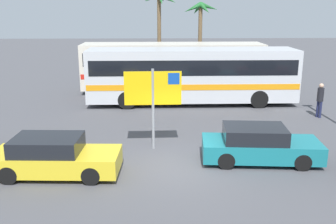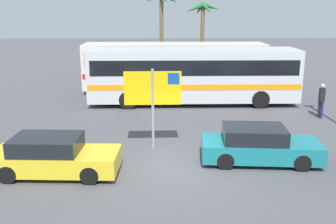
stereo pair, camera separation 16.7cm
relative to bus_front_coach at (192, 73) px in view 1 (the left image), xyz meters
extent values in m
plane|color=#4C4C51|center=(-1.34, -9.45, -1.78)|extent=(120.00, 120.00, 0.00)
cube|color=silver|center=(0.00, 0.00, -0.06)|extent=(11.89, 2.67, 2.90)
cube|color=black|center=(0.00, 0.00, 0.49)|extent=(11.41, 2.70, 0.84)
cube|color=orange|center=(0.00, 0.00, -0.57)|extent=(11.77, 2.70, 0.32)
cylinder|color=black|center=(3.69, 1.21, -1.28)|extent=(1.00, 0.28, 1.00)
cylinder|color=black|center=(3.69, -1.21, -1.28)|extent=(1.00, 0.28, 1.00)
cylinder|color=black|center=(-3.69, 1.21, -1.28)|extent=(1.00, 0.28, 1.00)
cylinder|color=black|center=(-3.69, -1.21, -1.28)|extent=(1.00, 0.28, 1.00)
cube|color=silver|center=(-0.94, 3.54, -0.06)|extent=(11.89, 2.67, 2.90)
cube|color=black|center=(-0.94, 3.54, 0.49)|extent=(11.41, 2.70, 0.84)
cube|color=red|center=(-0.94, 3.54, -0.57)|extent=(11.77, 2.70, 0.32)
cylinder|color=black|center=(2.74, 4.75, -1.28)|extent=(1.00, 0.28, 1.00)
cylinder|color=black|center=(2.74, 2.33, -1.28)|extent=(1.00, 0.28, 1.00)
cylinder|color=black|center=(-4.63, 4.75, -1.28)|extent=(1.00, 0.28, 1.00)
cylinder|color=black|center=(-4.63, 2.33, -1.28)|extent=(1.00, 0.28, 1.00)
cylinder|color=gray|center=(-2.20, -7.50, -0.18)|extent=(0.11, 0.11, 3.20)
cube|color=yellow|center=(-2.20, -7.50, 0.67)|extent=(2.20, 0.11, 1.30)
cube|color=#1447A8|center=(-1.40, -7.49, 1.04)|extent=(0.44, 0.08, 0.44)
cube|color=#19757F|center=(1.69, -8.98, -1.30)|extent=(4.33, 2.03, 0.64)
cube|color=black|center=(1.44, -8.96, -0.72)|extent=(2.31, 1.72, 0.52)
cylinder|color=black|center=(3.06, -8.33, -1.48)|extent=(0.61, 0.21, 0.60)
cylinder|color=black|center=(2.93, -9.86, -1.48)|extent=(0.61, 0.21, 0.60)
cylinder|color=black|center=(0.46, -8.11, -1.48)|extent=(0.61, 0.21, 0.60)
cylinder|color=black|center=(0.33, -9.63, -1.48)|extent=(0.61, 0.21, 0.60)
cube|color=yellow|center=(-5.44, -9.90, -1.30)|extent=(4.31, 1.88, 0.64)
cube|color=black|center=(-5.69, -9.88, -0.72)|extent=(2.27, 1.64, 0.52)
cylinder|color=black|center=(-4.09, -9.20, -1.48)|extent=(0.61, 0.19, 0.60)
cylinder|color=black|center=(-4.17, -10.72, -1.48)|extent=(0.61, 0.19, 0.60)
cylinder|color=black|center=(-6.71, -9.07, -1.48)|extent=(0.61, 0.19, 0.60)
cylinder|color=black|center=(-6.79, -10.59, -1.48)|extent=(0.61, 0.19, 0.60)
cylinder|color=#1E2347|center=(6.19, -3.19, -1.36)|extent=(0.13, 0.13, 0.86)
cylinder|color=#1E2347|center=(6.27, -3.36, -1.36)|extent=(0.13, 0.13, 0.86)
cylinder|color=black|center=(6.23, -3.27, -0.59)|extent=(0.32, 0.32, 0.68)
sphere|color=tan|center=(6.23, -3.27, -0.13)|extent=(0.23, 0.23, 0.23)
cylinder|color=brown|center=(-1.75, 10.85, 1.36)|extent=(0.32, 0.32, 6.29)
cylinder|color=brown|center=(1.60, 10.01, 0.96)|extent=(0.32, 0.32, 5.50)
cone|color=#23662D|center=(2.29, 10.08, 3.72)|extent=(1.55, 0.61, 0.82)
cone|color=#23662D|center=(1.89, 10.63, 3.70)|extent=(1.03, 1.56, 0.85)
cone|color=#23662D|center=(1.39, 10.59, 3.54)|extent=(0.92, 1.53, 1.12)
cone|color=#23662D|center=(0.94, 9.99, 3.62)|extent=(1.51, 0.47, 0.98)
cone|color=#23662D|center=(1.17, 9.45, 3.73)|extent=(1.27, 1.47, 0.80)
cone|color=#23662D|center=(1.87, 9.42, 3.60)|extent=(1.02, 1.54, 1.03)
camera|label=1|loc=(-2.10, -21.96, 3.63)|focal=41.11mm
camera|label=2|loc=(-1.94, -21.96, 3.63)|focal=41.11mm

